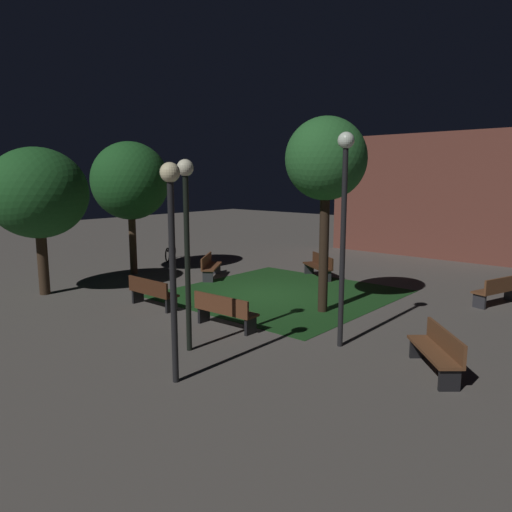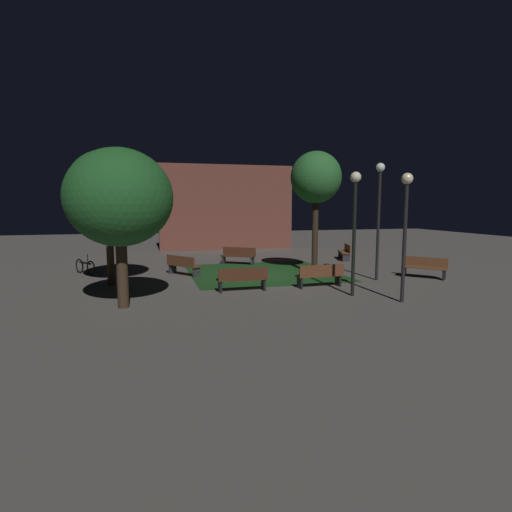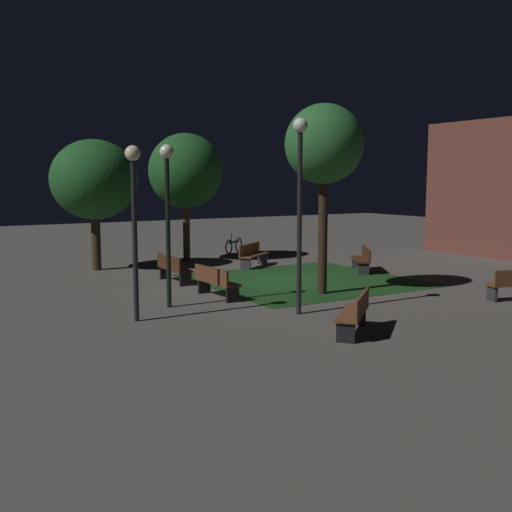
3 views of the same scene
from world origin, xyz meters
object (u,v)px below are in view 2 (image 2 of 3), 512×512
object	(u,v)px
bench_near_trees	(320,275)
bench_back_row	(345,251)
lamp_post_path_center	(406,214)
bench_by_lamp	(238,255)
tree_back_right	(108,190)
bench_path_side	(243,279)
tree_left_canopy	(119,198)
lamp_post_plaza_east	(379,202)
lamp_post_near_wall	(355,211)
tree_near_wall	(316,179)
bicycle	(85,267)
bench_front_right	(424,267)
bench_lawn_edge	(183,265)

from	to	relation	value
bench_near_trees	bench_back_row	xyz separation A→B (m)	(4.63, 7.01, 0.00)
lamp_post_path_center	bench_back_row	bearing A→B (deg)	72.79
lamp_post_path_center	bench_near_trees	bearing A→B (deg)	118.54
bench_by_lamp	tree_back_right	bearing A→B (deg)	-145.13
bench_path_side	tree_left_canopy	world-z (taller)	tree_left_canopy
bench_path_side	lamp_post_plaza_east	xyz separation A→B (m)	(5.90, 0.83, 2.74)
lamp_post_near_wall	lamp_post_plaza_east	distance (m)	3.44
bench_by_lamp	tree_left_canopy	world-z (taller)	tree_left_canopy
tree_left_canopy	lamp_post_near_wall	world-z (taller)	tree_left_canopy
bench_near_trees	bench_back_row	size ratio (longest dim) A/B	0.98
tree_back_right	lamp_post_path_center	world-z (taller)	tree_back_right
tree_back_right	lamp_post_near_wall	xyz separation A→B (m)	(8.14, -4.21, -0.77)
tree_back_right	lamp_post_near_wall	size ratio (longest dim) A/B	1.23
tree_near_wall	bench_near_trees	bearing A→B (deg)	-109.14
tree_near_wall	bicycle	size ratio (longest dim) A/B	3.88
bench_back_row	lamp_post_plaza_east	size ratio (longest dim) A/B	0.39
bench_front_right	lamp_post_near_wall	world-z (taller)	lamp_post_near_wall
bench_path_side	lamp_post_path_center	bearing A→B (deg)	-32.23
tree_back_right	bench_lawn_edge	bearing A→B (deg)	26.27
bench_back_row	bench_lawn_edge	bearing A→B (deg)	-162.40
bench_front_right	bench_back_row	bearing A→B (deg)	94.58
bench_lawn_edge	bicycle	xyz separation A→B (m)	(-4.21, 1.51, -0.14)
bench_lawn_edge	lamp_post_path_center	world-z (taller)	lamp_post_path_center
bench_path_side	bench_lawn_edge	bearing A→B (deg)	113.58
tree_left_canopy	lamp_post_path_center	world-z (taller)	tree_left_canopy
bench_path_side	lamp_post_near_wall	size ratio (longest dim) A/B	0.43
bench_front_right	bicycle	world-z (taller)	bicycle
bench_near_trees	bench_front_right	bearing A→B (deg)	8.31
tree_near_wall	lamp_post_path_center	world-z (taller)	tree_near_wall
bench_path_side	tree_left_canopy	distance (m)	5.07
bench_by_lamp	bicycle	size ratio (longest dim) A/B	1.26
bench_by_lamp	tree_left_canopy	xyz separation A→B (m)	(-5.38, -8.10, 2.81)
bench_front_right	bench_by_lamp	distance (m)	9.08
bench_back_row	bicycle	bearing A→B (deg)	-173.82
bench_by_lamp	bicycle	xyz separation A→B (m)	(-7.34, -1.26, -0.14)
tree_back_right	bicycle	size ratio (longest dim) A/B	3.68
bench_lawn_edge	tree_left_canopy	size ratio (longest dim) A/B	0.37
bench_near_trees	tree_back_right	bearing A→B (deg)	161.19
tree_left_canopy	lamp_post_path_center	size ratio (longest dim) A/B	1.17
lamp_post_path_center	bicycle	bearing A→B (deg)	141.39
tree_near_wall	lamp_post_near_wall	bearing A→B (deg)	-96.67
lamp_post_plaza_east	bench_lawn_edge	bearing A→B (deg)	157.30
lamp_post_plaza_east	lamp_post_path_center	world-z (taller)	lamp_post_plaza_east
tree_near_wall	lamp_post_plaza_east	xyz separation A→B (m)	(1.87, -2.13, -1.03)
bicycle	bench_back_row	bearing A→B (deg)	6.18
bench_lawn_edge	tree_near_wall	size ratio (longest dim) A/B	0.32
bench_path_side	bench_by_lamp	bearing A→B (deg)	78.64
tree_near_wall	tree_back_right	size ratio (longest dim) A/B	1.05
bench_front_right	tree_left_canopy	xyz separation A→B (m)	(-12.16, -2.05, 2.81)
lamp_post_path_center	bench_lawn_edge	bearing A→B (deg)	132.48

